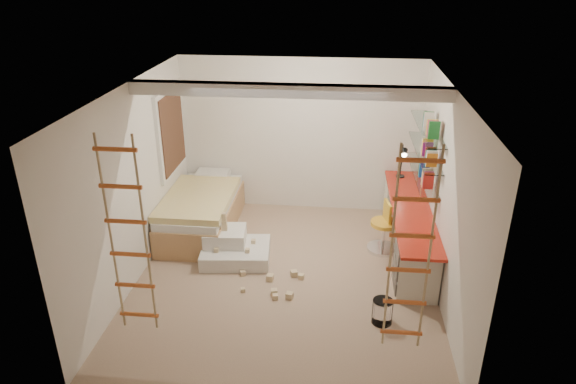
# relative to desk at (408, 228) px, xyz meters

# --- Properties ---
(floor) EXTENTS (4.50, 4.50, 0.00)m
(floor) POSITION_rel_desk_xyz_m (-1.72, -0.86, -0.40)
(floor) COLOR #977961
(floor) RESTS_ON ground
(ceiling_beam) EXTENTS (4.00, 0.18, 0.16)m
(ceiling_beam) POSITION_rel_desk_xyz_m (-1.72, -0.56, 2.12)
(ceiling_beam) COLOR white
(ceiling_beam) RESTS_ON ceiling
(window_frame) EXTENTS (0.06, 1.15, 1.35)m
(window_frame) POSITION_rel_desk_xyz_m (-3.69, 0.64, 1.15)
(window_frame) COLOR white
(window_frame) RESTS_ON wall_left
(window_blind) EXTENTS (0.02, 1.00, 1.20)m
(window_blind) POSITION_rel_desk_xyz_m (-3.65, 0.64, 1.15)
(window_blind) COLOR #4C2D1E
(window_blind) RESTS_ON window_frame
(rope_ladder_left) EXTENTS (0.41, 0.04, 2.13)m
(rope_ladder_left) POSITION_rel_desk_xyz_m (-3.07, -2.61, 1.11)
(rope_ladder_left) COLOR #D05123
(rope_ladder_left) RESTS_ON ceiling
(rope_ladder_right) EXTENTS (0.41, 0.04, 2.13)m
(rope_ladder_right) POSITION_rel_desk_xyz_m (-0.37, -2.61, 1.11)
(rope_ladder_right) COLOR #D24D23
(rope_ladder_right) RESTS_ON ceiling
(waste_bin) EXTENTS (0.25, 0.25, 0.31)m
(waste_bin) POSITION_rel_desk_xyz_m (-0.46, -1.70, -0.25)
(waste_bin) COLOR white
(waste_bin) RESTS_ON floor
(desk) EXTENTS (0.56, 2.80, 0.75)m
(desk) POSITION_rel_desk_xyz_m (0.00, 0.00, 0.00)
(desk) COLOR red
(desk) RESTS_ON floor
(shelves) EXTENTS (0.25, 1.80, 0.71)m
(shelves) POSITION_rel_desk_xyz_m (0.15, 0.27, 1.10)
(shelves) COLOR white
(shelves) RESTS_ON wall_right
(bed) EXTENTS (1.02, 2.00, 0.69)m
(bed) POSITION_rel_desk_xyz_m (-3.20, 0.36, -0.07)
(bed) COLOR #AD7F51
(bed) RESTS_ON floor
(task_lamp) EXTENTS (0.14, 0.36, 0.57)m
(task_lamp) POSITION_rel_desk_xyz_m (-0.05, 0.96, 0.73)
(task_lamp) COLOR black
(task_lamp) RESTS_ON desk
(swivel_chair) EXTENTS (0.54, 0.54, 0.78)m
(swivel_chair) POSITION_rel_desk_xyz_m (-0.35, 0.02, -0.12)
(swivel_chair) COLOR gold
(swivel_chair) RESTS_ON floor
(play_platform) EXTENTS (1.04, 0.84, 0.43)m
(play_platform) POSITION_rel_desk_xyz_m (-2.53, -0.46, -0.24)
(play_platform) COLOR silver
(play_platform) RESTS_ON floor
(toy_blocks) EXTENTS (1.29, 1.08, 0.70)m
(toy_blocks) POSITION_rel_desk_xyz_m (-2.15, -0.83, -0.20)
(toy_blocks) COLOR #CCB284
(toy_blocks) RESTS_ON floor
(books) EXTENTS (0.14, 0.70, 0.92)m
(books) POSITION_rel_desk_xyz_m (0.15, 0.27, 1.23)
(books) COLOR red
(books) RESTS_ON shelves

